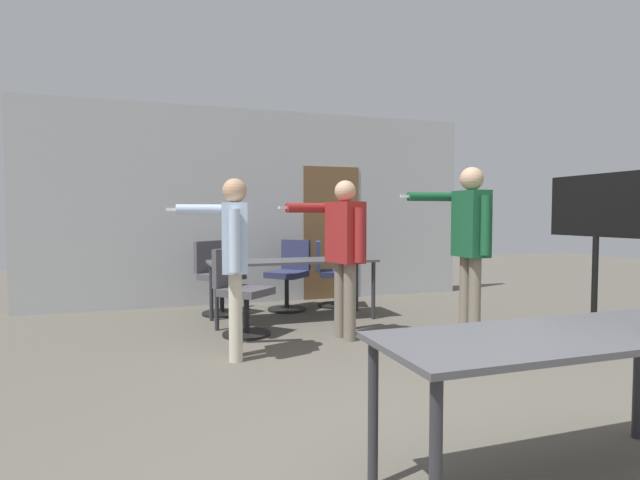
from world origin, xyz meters
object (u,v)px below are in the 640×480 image
Objects in this scene: office_chair_side_rolled at (241,294)px; office_chair_mid_tucked at (218,279)px; office_chair_far_left at (331,276)px; person_right_polo at (344,244)px; tv_screen at (596,235)px; person_near_casual at (470,235)px; office_chair_near_pushed at (289,277)px; person_center_tall at (234,250)px.

office_chair_side_rolled is 0.98× the size of office_chair_mid_tucked.
office_chair_side_rolled is 1.96m from office_chair_far_left.
person_right_polo reaches higher than office_chair_mid_tucked.
office_chair_mid_tucked is (-0.09, 1.24, 0.02)m from office_chair_side_rolled.
office_chair_far_left is (-1.90, 2.73, -0.67)m from tv_screen.
tv_screen reaches higher than office_chair_side_rolled.
person_near_casual is at bearing -122.64° from person_right_polo.
person_right_polo is 1.79× the size of office_chair_far_left.
office_chair_side_rolled is at bearing -113.31° from tv_screen.
office_chair_mid_tucked is at bearing 44.02° from office_chair_near_pushed.
person_center_tall is at bearing 89.52° from person_near_casual.
person_right_polo is 1.26m from office_chair_side_rolled.
tv_screen is at bearing -110.35° from person_near_casual.
office_chair_mid_tucked is at bearing 47.77° from person_near_casual.
tv_screen reaches higher than office_chair_far_left.
person_center_tall is 1.70× the size of office_chair_mid_tucked.
office_chair_mid_tucked is 1.60m from office_chair_far_left.
person_center_tall reaches higher than office_chair_mid_tucked.
person_center_tall is at bearing -98.97° from tv_screen.
office_chair_near_pushed is 1.02× the size of office_chair_side_rolled.
person_near_casual is 2.52m from office_chair_side_rolled.
person_right_polo is at bearing 1.73° from office_chair_far_left.
person_right_polo is at bearing 107.71° from office_chair_side_rolled.
tv_screen is 3.65m from person_center_tall.
office_chair_side_rolled is (0.21, 0.89, -0.55)m from person_center_tall.
tv_screen is 1.03× the size of person_right_polo.
person_near_casual is at bearing 34.98° from office_chair_far_left.
person_center_tall is (-3.60, 0.57, -0.11)m from tv_screen.
office_chair_far_left is at bearing 19.33° from person_near_casual.
office_chair_side_rolled is at bearing -3.62° from person_center_tall.
person_center_tall is 2.43m from person_near_casual.
person_right_polo is 2.15m from office_chair_mid_tucked.
person_center_tall reaches higher than office_chair_far_left.
office_chair_near_pushed is at bearing 143.62° from office_chair_mid_tucked.
person_right_polo is (1.21, 0.36, 0.01)m from person_center_tall.
tv_screen is at bearing 106.27° from office_chair_mid_tucked.
tv_screen reaches higher than office_chair_mid_tucked.
office_chair_side_rolled is (-3.40, 1.46, -0.66)m from tv_screen.
office_chair_side_rolled is at bearing -32.50° from office_chair_far_left.
person_near_casual reaches higher than office_chair_far_left.
office_chair_far_left is at bearing -28.85° from person_center_tall.
tv_screen is 1.80× the size of office_chair_near_pushed.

